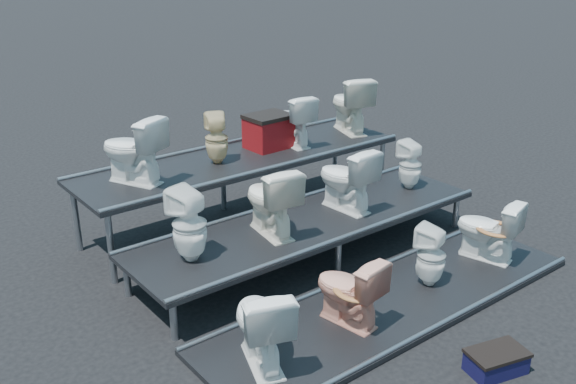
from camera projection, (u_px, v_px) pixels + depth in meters
ground at (309, 257)px, 7.28m from camera, size 80.00×80.00×0.00m
tier_front at (394, 303)px, 6.32m from camera, size 4.20×1.20×0.06m
tier_mid at (309, 239)px, 7.19m from camera, size 4.20×1.20×0.46m
tier_back at (244, 189)px, 8.07m from camera, size 4.20×1.20×0.86m
toilet_0 at (261, 324)px, 5.25m from camera, size 0.65×0.84×0.76m
toilet_1 at (348, 290)px, 5.82m from camera, size 0.48×0.72×0.68m
toilet_2 at (431, 256)px, 6.48m from camera, size 0.36×0.37×0.65m
toilet_3 at (488, 229)px, 7.01m from camera, size 0.55×0.76×0.70m
toilet_4 at (189, 225)px, 6.11m from camera, size 0.40×0.41×0.74m
toilet_5 at (271, 200)px, 6.66m from camera, size 0.53×0.80×0.76m
toilet_6 at (346, 179)px, 7.28m from camera, size 0.46×0.75×0.74m
toilet_7 at (410, 165)px, 7.92m from camera, size 0.28×0.29×0.61m
toilet_8 at (132, 150)px, 6.95m from camera, size 0.69×0.85×0.75m
toilet_9 at (217, 138)px, 7.59m from camera, size 0.36×0.37×0.61m
toilet_10 at (293, 120)px, 8.24m from camera, size 0.44×0.69×0.67m
toilet_11 at (350, 104)px, 8.80m from camera, size 0.65×0.86×0.78m
red_crate at (269, 133)px, 8.19m from camera, size 0.55×0.45×0.39m
step_stool at (496, 363)px, 5.33m from camera, size 0.53×0.40×0.17m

